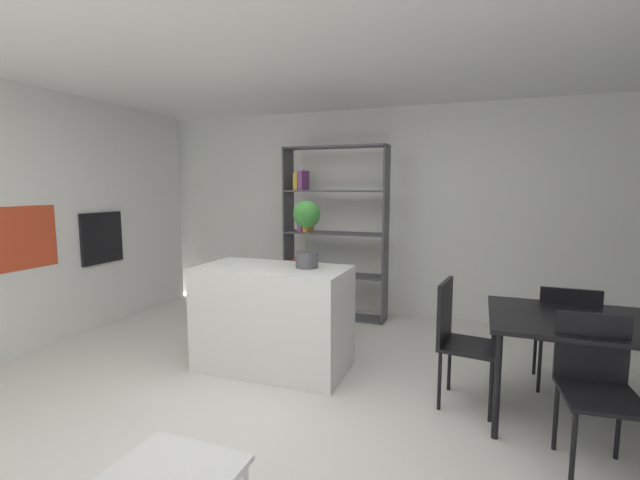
# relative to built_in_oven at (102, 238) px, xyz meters

# --- Properties ---
(ground_plane) EXTENTS (9.59, 9.59, 0.00)m
(ground_plane) POSITION_rel_built_in_oven_xyz_m (2.77, -1.17, -1.05)
(ground_plane) COLOR silver
(ceiling_slab) EXTENTS (6.97, 5.82, 0.06)m
(ceiling_slab) POSITION_rel_built_in_oven_xyz_m (2.77, -1.17, 1.60)
(ceiling_slab) COLOR white
(ceiling_slab) RESTS_ON ground_plane
(back_partition) EXTENTS (6.97, 0.06, 2.63)m
(back_partition) POSITION_rel_built_in_oven_xyz_m (2.77, 1.71, 0.26)
(back_partition) COLOR white
(back_partition) RESTS_ON ground_plane
(cabinet_niche_splashback) EXTENTS (0.01, 1.05, 0.62)m
(cabinet_niche_splashback) POSITION_rel_built_in_oven_xyz_m (-0.02, -1.09, 0.09)
(cabinet_niche_splashback) COLOR #CC4223
(cabinet_niche_splashback) RESTS_ON ground_plane
(built_in_oven) EXTENTS (0.06, 0.57, 0.59)m
(built_in_oven) POSITION_rel_built_in_oven_xyz_m (0.00, 0.00, 0.00)
(built_in_oven) COLOR black
(built_in_oven) RESTS_ON ground_plane
(kitchen_island) EXTENTS (1.34, 0.70, 0.93)m
(kitchen_island) POSITION_rel_built_in_oven_xyz_m (2.42, -0.40, -0.59)
(kitchen_island) COLOR white
(kitchen_island) RESTS_ON ground_plane
(potted_plant_on_island) EXTENTS (0.24, 0.24, 0.59)m
(potted_plant_on_island) POSITION_rel_built_in_oven_xyz_m (2.72, -0.33, 0.24)
(potted_plant_on_island) COLOR #4C4C51
(potted_plant_on_island) RESTS_ON kitchen_island
(open_bookshelf) EXTENTS (1.30, 0.31, 2.14)m
(open_bookshelf) POSITION_rel_built_in_oven_xyz_m (2.35, 1.29, -0.00)
(open_bookshelf) COLOR #4C4C51
(open_bookshelf) RESTS_ON ground_plane
(dining_table) EXTENTS (1.18, 0.93, 0.75)m
(dining_table) POSITION_rel_built_in_oven_xyz_m (4.82, -0.51, -0.38)
(dining_table) COLOR black
(dining_table) RESTS_ON ground_plane
(dining_chair_near) EXTENTS (0.43, 0.47, 0.89)m
(dining_chair_near) POSITION_rel_built_in_oven_xyz_m (4.81, -1.00, -0.52)
(dining_chair_near) COLOR black
(dining_chair_near) RESTS_ON ground_plane
(dining_chair_far) EXTENTS (0.43, 0.43, 0.87)m
(dining_chair_far) POSITION_rel_built_in_oven_xyz_m (4.81, -0.01, -0.53)
(dining_chair_far) COLOR black
(dining_chair_far) RESTS_ON ground_plane
(dining_chair_island_side) EXTENTS (0.47, 0.47, 0.94)m
(dining_chair_island_side) POSITION_rel_built_in_oven_xyz_m (4.01, -0.49, -0.50)
(dining_chair_island_side) COLOR black
(dining_chair_island_side) RESTS_ON ground_plane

